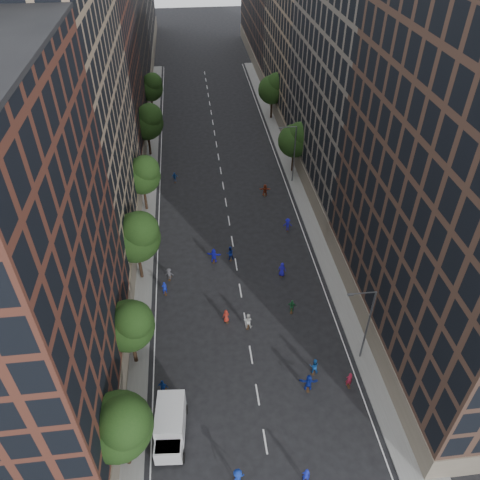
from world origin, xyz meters
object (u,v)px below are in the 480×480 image
(skater_0, at_px, (173,418))
(streetlamp_near, at_px, (366,322))
(cargo_van, at_px, (170,426))
(skater_1, at_px, (306,475))
(streetlamp_far, at_px, (293,151))
(skater_2, at_px, (314,366))

(skater_0, bearing_deg, streetlamp_near, -150.07)
(cargo_van, relative_size, skater_0, 3.24)
(cargo_van, xyz_separation_m, skater_1, (10.40, -5.01, -0.63))
(cargo_van, distance_m, skater_1, 11.56)
(streetlamp_far, xyz_separation_m, skater_0, (-17.96, -37.99, -4.33))
(skater_2, bearing_deg, skater_1, 84.85)
(skater_0, relative_size, skater_1, 0.99)
(skater_1, bearing_deg, skater_0, -21.79)
(cargo_van, bearing_deg, skater_1, -21.18)
(cargo_van, bearing_deg, skater_0, 83.10)
(streetlamp_near, bearing_deg, skater_2, -166.08)
(streetlamp_far, relative_size, skater_2, 5.14)
(cargo_van, bearing_deg, streetlamp_far, 69.57)
(streetlamp_far, bearing_deg, skater_1, -100.00)
(cargo_van, distance_m, skater_0, 1.21)
(cargo_van, relative_size, skater_1, 3.20)
(streetlamp_far, relative_size, cargo_van, 1.67)
(cargo_van, bearing_deg, skater_2, 24.28)
(skater_0, xyz_separation_m, skater_2, (13.22, 3.81, 0.04))
(skater_1, bearing_deg, skater_2, -98.35)
(streetlamp_far, bearing_deg, skater_2, -97.89)
(streetlamp_near, xyz_separation_m, streetlamp_far, (0.00, 33.00, 0.00))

